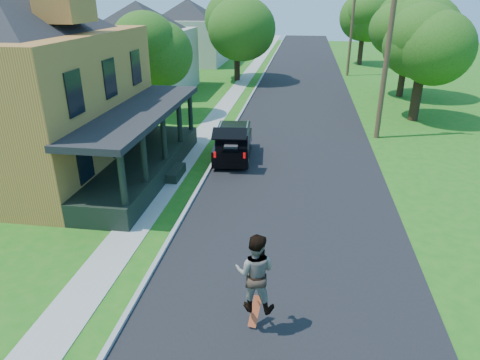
# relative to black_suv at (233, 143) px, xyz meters

# --- Properties ---
(ground) EXTENTS (140.00, 140.00, 0.00)m
(ground) POSITION_rel_black_suv_xyz_m (3.20, -8.93, -0.79)
(ground) COLOR #176213
(ground) RESTS_ON ground
(street) EXTENTS (8.00, 120.00, 0.02)m
(street) POSITION_rel_black_suv_xyz_m (3.20, 11.07, -0.79)
(street) COLOR black
(street) RESTS_ON ground
(curb) EXTENTS (0.15, 120.00, 0.12)m
(curb) POSITION_rel_black_suv_xyz_m (-0.85, 11.07, -0.79)
(curb) COLOR gray
(curb) RESTS_ON ground
(sidewalk) EXTENTS (1.30, 120.00, 0.03)m
(sidewalk) POSITION_rel_black_suv_xyz_m (-2.40, 11.07, -0.79)
(sidewalk) COLOR gray
(sidewalk) RESTS_ON ground
(front_walk) EXTENTS (6.50, 1.20, 0.03)m
(front_walk) POSITION_rel_black_suv_xyz_m (-6.30, -2.93, -0.79)
(front_walk) COLOR gray
(front_walk) RESTS_ON ground
(main_house) EXTENTS (15.56, 15.56, 10.10)m
(main_house) POSITION_rel_black_suv_xyz_m (-9.60, -2.93, 4.13)
(main_house) COLOR #B98C36
(main_house) RESTS_ON ground
(neighbor_house_mid) EXTENTS (12.78, 12.78, 8.30)m
(neighbor_house_mid) POSITION_rel_black_suv_xyz_m (-10.30, 15.07, 3.40)
(neighbor_house_mid) COLOR #B8B5A3
(neighbor_house_mid) RESTS_ON ground
(neighbor_house_far) EXTENTS (12.78, 12.78, 8.30)m
(neighbor_house_far) POSITION_rel_black_suv_xyz_m (-10.30, 31.07, 3.40)
(neighbor_house_far) COLOR #B8B5A3
(neighbor_house_far) RESTS_ON ground
(black_suv) EXTENTS (2.02, 4.55, 2.07)m
(black_suv) POSITION_rel_black_suv_xyz_m (0.00, 0.00, 0.00)
(black_suv) COLOR black
(black_suv) RESTS_ON ground
(skateboarder) EXTENTS (1.02, 0.82, 2.00)m
(skateboarder) POSITION_rel_black_suv_xyz_m (2.47, -11.93, 0.90)
(skateboarder) COLOR black
(skateboarder) RESTS_ON ground
(skateboard) EXTENTS (0.32, 0.42, 0.72)m
(skateboard) POSITION_rel_black_suv_xyz_m (2.47, -11.78, -0.39)
(skateboard) COLOR #A2320D
(skateboard) RESTS_ON ground
(tree_left_mid) EXTENTS (6.06, 5.70, 7.26)m
(tree_left_mid) POSITION_rel_black_suv_xyz_m (-6.38, 7.55, 3.92)
(tree_left_mid) COLOR black
(tree_left_mid) RESTS_ON ground
(tree_left_far) EXTENTS (7.29, 7.42, 8.71)m
(tree_left_far) POSITION_rel_black_suv_xyz_m (-3.10, 21.22, 4.72)
(tree_left_far) COLOR black
(tree_left_far) RESTS_ON ground
(tree_right_near) EXTENTS (6.62, 6.89, 8.31)m
(tree_right_near) POSITION_rel_black_suv_xyz_m (10.60, 8.83, 4.61)
(tree_right_near) COLOR black
(tree_right_near) RESTS_ON ground
(tree_right_mid) EXTENTS (5.91, 5.78, 8.67)m
(tree_right_mid) POSITION_rel_black_suv_xyz_m (11.09, 16.14, 4.80)
(tree_right_mid) COLOR black
(tree_right_mid) RESTS_ON ground
(tree_right_far) EXTENTS (7.02, 6.82, 8.93)m
(tree_right_far) POSITION_rel_black_suv_xyz_m (9.65, 33.16, 4.95)
(tree_right_far) COLOR black
(tree_right_far) RESTS_ON ground
(utility_pole_near) EXTENTS (1.78, 0.31, 11.30)m
(utility_pole_near) POSITION_rel_black_suv_xyz_m (7.70, 4.51, 5.02)
(utility_pole_near) COLOR #40321D
(utility_pole_near) RESTS_ON ground
(utility_pole_far) EXTENTS (1.64, 0.28, 9.25)m
(utility_pole_far) POSITION_rel_black_suv_xyz_m (7.70, 25.44, 3.98)
(utility_pole_far) COLOR #40321D
(utility_pole_far) RESTS_ON ground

